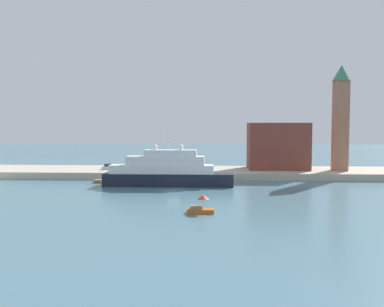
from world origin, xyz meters
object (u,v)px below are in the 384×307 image
Objects in this scene: parked_car at (111,167)px; mooring_bollard at (174,171)px; bell_tower at (341,114)px; person_figure at (127,168)px; large_yacht at (166,172)px; small_motorboat at (201,207)px; harbor_building at (278,146)px; work_barge at (108,181)px.

mooring_bollard is at bearing -20.77° from parked_car.
person_figure is at bearing -174.58° from bell_tower.
bell_tower reaches higher than person_figure.
parked_car reaches higher than mooring_bollard.
person_figure is at bearing -44.17° from parked_car.
large_yacht is 16.20m from person_figure.
small_motorboat is at bearing -61.26° from parked_car.
harbor_building is 0.58× the size of bell_tower.
bell_tower is (54.35, 12.72, 15.17)m from work_barge.
small_motorboat is 37.84m from work_barge.
bell_tower is at bearing -0.07° from parked_car.
harbor_building is 38.46m from person_figure.
work_barge is 0.24× the size of bell_tower.
parked_car is (-16.05, 16.95, -0.79)m from large_yacht.
mooring_bollard is at bearing -171.23° from bell_tower.
mooring_bollard is at bearing -6.49° from person_figure.
large_yacht is 10.72m from mooring_bollard.
harbor_building is at bearing 12.66° from person_figure.
parked_car is at bearing 179.93° from bell_tower.
parked_car reaches higher than small_motorboat.
work_barge is 3.55× the size of person_figure.
large_yacht is 1.83× the size of harbor_building.
bell_tower reaches higher than harbor_building.
harbor_building is 28.03m from mooring_bollard.
person_figure is at bearing 132.36° from large_yacht.
parked_car is at bearing 118.74° from small_motorboat.
small_motorboat is 0.27× the size of harbor_building.
harbor_building is at bearing 68.90° from small_motorboat.
bell_tower is (14.62, -3.44, 8.00)m from harbor_building.
work_barge is (-13.44, 4.16, -2.70)m from large_yacht.
work_barge is at bearing -78.49° from parked_car.
harbor_building reaches higher than work_barge.
person_figure is at bearing 115.95° from small_motorboat.
large_yacht is 14.33m from work_barge.
bell_tower is at bearing 53.15° from small_motorboat.
large_yacht is 6.41× the size of parked_car.
parked_car is (-42.34, -3.36, -5.26)m from harbor_building.
bell_tower is 53.66m from person_figure.
parked_car is 7.17m from person_figure.
bell_tower reaches higher than mooring_bollard.
harbor_building is (39.74, 16.15, 7.17)m from work_barge.
parked_car is (-56.96, 0.07, -13.26)m from bell_tower.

